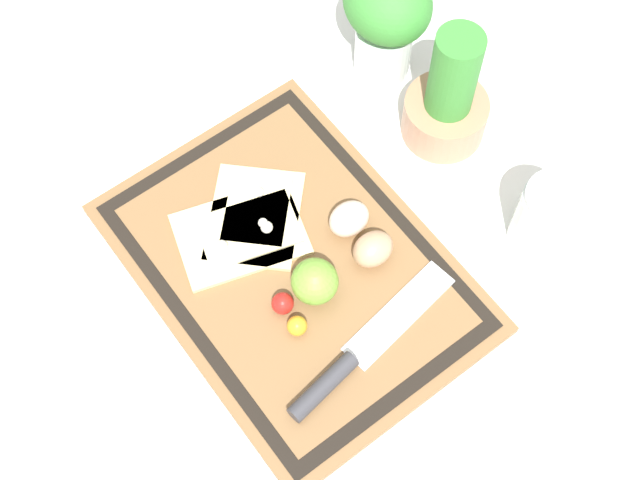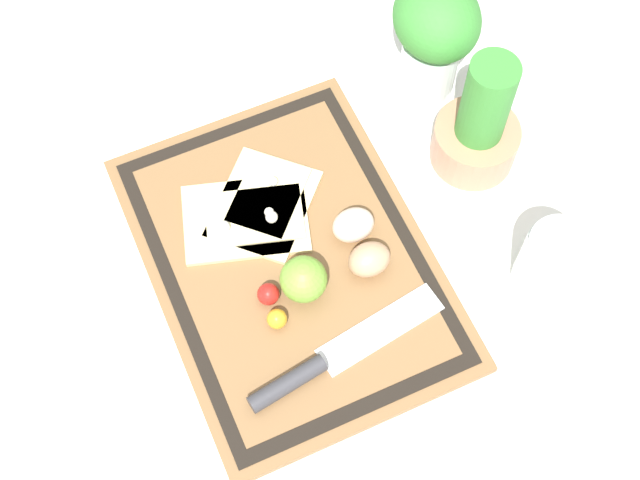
% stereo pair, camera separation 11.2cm
% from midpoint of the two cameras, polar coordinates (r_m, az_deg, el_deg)
% --- Properties ---
extents(ground_plane, '(6.00, 6.00, 0.00)m').
position_cam_midpoint_polar(ground_plane, '(1.14, -4.52, -2.18)').
color(ground_plane, silver).
extents(cutting_board, '(0.47, 0.34, 0.02)m').
position_cam_midpoint_polar(cutting_board, '(1.14, -4.55, -2.02)').
color(cutting_board, brown).
rests_on(cutting_board, ground_plane).
extents(pizza_slice_near, '(0.16, 0.19, 0.02)m').
position_cam_midpoint_polar(pizza_slice_near, '(1.15, -7.79, 0.15)').
color(pizza_slice_near, beige).
rests_on(pizza_slice_near, cutting_board).
extents(pizza_slice_far, '(0.18, 0.18, 0.02)m').
position_cam_midpoint_polar(pizza_slice_far, '(1.16, -6.82, 1.44)').
color(pizza_slice_far, beige).
rests_on(pizza_slice_far, cutting_board).
extents(knife, '(0.07, 0.27, 0.02)m').
position_cam_midpoint_polar(knife, '(1.07, -1.34, -8.32)').
color(knife, silver).
rests_on(knife, cutting_board).
extents(egg_brown, '(0.04, 0.05, 0.04)m').
position_cam_midpoint_polar(egg_brown, '(1.11, 0.54, -0.88)').
color(egg_brown, tan).
rests_on(egg_brown, cutting_board).
extents(egg_pink, '(0.04, 0.05, 0.04)m').
position_cam_midpoint_polar(egg_pink, '(1.13, -0.86, 0.98)').
color(egg_pink, beige).
rests_on(egg_pink, cutting_board).
extents(lime, '(0.06, 0.06, 0.06)m').
position_cam_midpoint_polar(lime, '(1.08, -3.12, -2.86)').
color(lime, '#70A838').
rests_on(lime, cutting_board).
extents(cherry_tomato_red, '(0.03, 0.03, 0.03)m').
position_cam_midpoint_polar(cherry_tomato_red, '(1.09, -5.34, -4.37)').
color(cherry_tomato_red, red).
rests_on(cherry_tomato_red, cutting_board).
extents(cherry_tomato_yellow, '(0.03, 0.03, 0.03)m').
position_cam_midpoint_polar(cherry_tomato_yellow, '(1.08, -4.45, -5.81)').
color(cherry_tomato_yellow, gold).
rests_on(cherry_tomato_yellow, cutting_board).
extents(herb_pot, '(0.11, 0.11, 0.19)m').
position_cam_midpoint_polar(herb_pot, '(1.19, 5.53, 8.58)').
color(herb_pot, '#AD7A5B').
rests_on(herb_pot, ground_plane).
extents(sauce_jar, '(0.08, 0.08, 0.11)m').
position_cam_midpoint_polar(sauce_jar, '(1.14, 11.64, 0.98)').
color(sauce_jar, silver).
rests_on(sauce_jar, ground_plane).
extents(herb_glass, '(0.13, 0.11, 0.19)m').
position_cam_midpoint_polar(herb_glass, '(1.21, 1.56, 13.89)').
color(herb_glass, silver).
rests_on(herb_glass, ground_plane).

